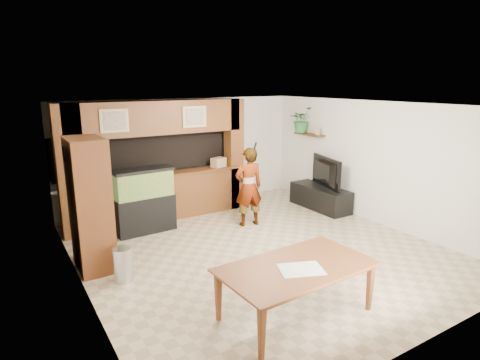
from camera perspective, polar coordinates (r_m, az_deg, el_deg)
floor at (r=7.45m, az=2.63°, el=-9.80°), size 6.50×6.50×0.00m
ceiling at (r=6.84m, az=2.88°, el=10.58°), size 6.50×6.50×0.00m
wall_back at (r=9.82m, az=-8.06°, el=3.83°), size 6.00×0.00×6.00m
wall_left at (r=5.93m, az=-21.96°, el=-3.72°), size 0.00×6.50×6.50m
wall_right at (r=9.04m, az=18.65°, el=2.36°), size 0.00×6.50×6.50m
partition at (r=8.92m, az=-12.04°, el=2.72°), size 4.20×0.99×2.60m
wall_clock at (r=6.77m, az=-23.65°, el=3.44°), size 0.05×0.25×0.25m
wall_shelf at (r=10.21m, az=9.84°, el=6.41°), size 0.25×0.90×0.04m
pantry_cabinet at (r=6.82m, az=-20.56°, el=-3.34°), size 0.54×0.88×2.15m
trash_can at (r=6.50m, az=-16.34°, el=-11.47°), size 0.29×0.29×0.54m
aquarium at (r=8.29m, az=-13.46°, el=-2.98°), size 1.19×0.45×1.32m
tv_stand at (r=9.86m, az=11.33°, el=-2.45°), size 0.58×1.60×0.53m
television at (r=9.70m, az=11.50°, el=1.10°), size 0.48×1.25×0.72m
photo_frame at (r=9.98m, az=10.97°, el=6.83°), size 0.05×0.14×0.18m
potted_plant at (r=10.37m, az=8.69°, el=8.47°), size 0.72×0.68×0.65m
person at (r=8.39m, az=1.23°, el=-1.00°), size 0.67×0.49×1.67m
microphone at (r=8.10m, az=2.18°, el=4.87°), size 0.04×0.11×0.17m
dining_table at (r=5.41m, az=8.23°, el=-15.46°), size 2.04×1.19×0.70m
newspaper_a at (r=5.18m, az=8.67°, el=-12.44°), size 0.65×0.56×0.01m
counter_box at (r=9.38m, az=-3.08°, el=2.52°), size 0.38×0.31×0.22m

